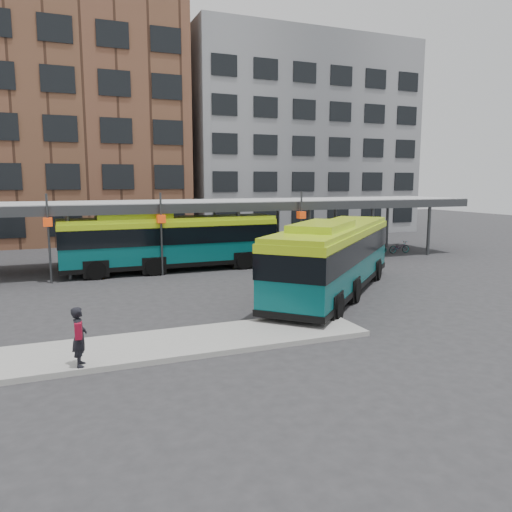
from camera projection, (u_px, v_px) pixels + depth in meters
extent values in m
plane|color=#28282B|center=(279.00, 310.00, 21.26)|extent=(120.00, 120.00, 0.00)
cube|color=gray|center=(165.00, 345.00, 16.46)|extent=(14.00, 3.00, 0.18)
cube|color=#999B9E|center=(196.00, 203.00, 32.59)|extent=(40.00, 6.00, 0.35)
cube|color=#383A3D|center=(210.00, 208.00, 29.86)|extent=(40.00, 0.15, 0.55)
cylinder|color=#383A3D|center=(69.00, 246.00, 27.65)|extent=(0.24, 0.24, 3.80)
cylinder|color=#383A3D|center=(67.00, 236.00, 32.23)|extent=(0.24, 0.24, 3.80)
cylinder|color=#383A3D|center=(159.00, 242.00, 29.50)|extent=(0.24, 0.24, 3.80)
cylinder|color=#383A3D|center=(145.00, 233.00, 34.08)|extent=(0.24, 0.24, 3.80)
cylinder|color=#383A3D|center=(238.00, 238.00, 31.35)|extent=(0.24, 0.24, 3.80)
cylinder|color=#383A3D|center=(215.00, 231.00, 35.93)|extent=(0.24, 0.24, 3.80)
cylinder|color=#383A3D|center=(309.00, 235.00, 33.20)|extent=(0.24, 0.24, 3.80)
cylinder|color=#383A3D|center=(278.00, 228.00, 37.78)|extent=(0.24, 0.24, 3.80)
cylinder|color=#383A3D|center=(372.00, 232.00, 35.05)|extent=(0.24, 0.24, 3.80)
cylinder|color=#383A3D|center=(335.00, 226.00, 39.63)|extent=(0.24, 0.24, 3.80)
cylinder|color=#383A3D|center=(429.00, 229.00, 36.89)|extent=(0.24, 0.24, 3.80)
cylinder|color=#383A3D|center=(387.00, 224.00, 41.48)|extent=(0.24, 0.24, 3.80)
cylinder|color=#383A3D|center=(49.00, 239.00, 26.47)|extent=(0.12, 0.12, 4.80)
cube|color=#E13D0D|center=(48.00, 222.00, 26.33)|extent=(0.45, 0.45, 0.45)
cylinder|color=#383A3D|center=(161.00, 235.00, 28.69)|extent=(0.12, 0.12, 4.80)
cube|color=#E13D0D|center=(161.00, 219.00, 28.55)|extent=(0.45, 0.45, 0.45)
cylinder|color=#383A3D|center=(301.00, 229.00, 32.02)|extent=(0.12, 0.12, 4.80)
cube|color=#E13D0D|center=(301.00, 215.00, 31.88)|extent=(0.45, 0.45, 0.45)
cube|color=brown|center=(33.00, 119.00, 45.27)|extent=(26.00, 14.00, 22.00)
cube|color=slate|center=(291.00, 139.00, 55.04)|extent=(24.00, 14.00, 20.00)
cube|color=#064B4C|center=(334.00, 258.00, 24.07)|extent=(11.30, 11.22, 2.74)
cube|color=black|center=(335.00, 247.00, 23.99)|extent=(11.38, 11.30, 1.04)
cube|color=#9EC013|center=(335.00, 228.00, 23.85)|extent=(11.22, 11.14, 0.22)
cube|color=#9EC013|center=(322.00, 227.00, 21.82)|extent=(4.51, 4.49, 0.38)
cube|color=black|center=(334.00, 283.00, 24.26)|extent=(11.39, 11.31, 0.26)
cylinder|color=black|center=(377.00, 270.00, 27.71)|extent=(1.01, 1.01, 1.10)
cylinder|color=black|center=(330.00, 267.00, 28.76)|extent=(1.01, 1.01, 1.10)
cylinder|color=black|center=(355.00, 290.00, 22.53)|extent=(1.01, 1.01, 1.10)
cylinder|color=black|center=(299.00, 286.00, 23.58)|extent=(1.01, 1.01, 1.10)
cylinder|color=black|center=(337.00, 307.00, 19.54)|extent=(1.01, 1.01, 1.10)
cylinder|color=black|center=(274.00, 301.00, 20.59)|extent=(1.01, 1.01, 1.10)
cube|color=#064B4C|center=(171.00, 243.00, 30.42)|extent=(12.94, 2.78, 2.69)
cube|color=black|center=(171.00, 234.00, 30.34)|extent=(12.99, 2.85, 1.02)
cube|color=#9EC013|center=(170.00, 219.00, 30.20)|extent=(12.93, 2.68, 0.22)
cube|color=#9EC013|center=(134.00, 216.00, 29.36)|extent=(4.32, 1.97, 0.38)
cube|color=black|center=(171.00, 262.00, 30.60)|extent=(13.00, 2.85, 0.26)
cylinder|color=black|center=(244.00, 261.00, 31.02)|extent=(1.08, 0.33, 1.08)
cylinder|color=black|center=(230.00, 255.00, 33.42)|extent=(1.08, 0.33, 1.08)
cylinder|color=black|center=(154.00, 267.00, 28.91)|extent=(1.08, 0.33, 1.08)
cylinder|color=black|center=(146.00, 260.00, 31.31)|extent=(1.08, 0.33, 1.08)
cylinder|color=black|center=(96.00, 270.00, 27.69)|extent=(1.08, 0.33, 1.08)
cylinder|color=black|center=(92.00, 263.00, 30.09)|extent=(1.08, 0.33, 1.08)
imported|color=black|center=(79.00, 337.00, 14.23)|extent=(0.49, 0.68, 1.74)
cube|color=maroon|center=(79.00, 331.00, 14.02)|extent=(0.22, 0.34, 0.46)
imported|color=slate|center=(350.00, 251.00, 36.09)|extent=(1.75, 0.98, 0.87)
imported|color=slate|center=(358.00, 250.00, 36.32)|extent=(1.66, 0.68, 0.97)
imported|color=slate|center=(364.00, 250.00, 36.93)|extent=(1.65, 0.74, 0.84)
imported|color=slate|center=(372.00, 248.00, 37.49)|extent=(1.56, 0.56, 0.92)
imported|color=slate|center=(377.00, 248.00, 37.56)|extent=(1.69, 0.82, 0.85)
imported|color=slate|center=(377.00, 248.00, 37.64)|extent=(1.61, 0.61, 0.94)
imported|color=slate|center=(399.00, 247.00, 37.99)|extent=(1.77, 0.69, 0.91)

